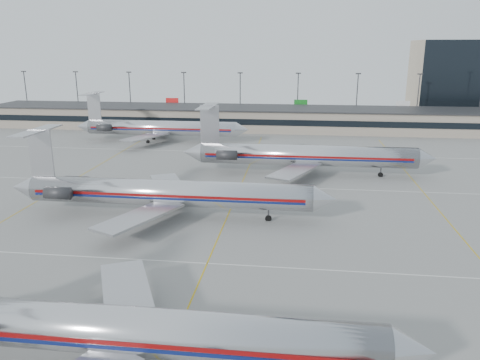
# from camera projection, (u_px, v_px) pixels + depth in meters

# --- Properties ---
(ground) EXTENTS (260.00, 260.00, 0.00)m
(ground) POSITION_uv_depth(u_px,v_px,m) (186.00, 313.00, 41.46)
(ground) COLOR gray
(ground) RESTS_ON ground
(apron_markings) EXTENTS (160.00, 0.15, 0.02)m
(apron_markings) POSITION_uv_depth(u_px,v_px,m) (207.00, 263.00, 51.00)
(apron_markings) COLOR silver
(apron_markings) RESTS_ON ground
(terminal) EXTENTS (162.00, 17.00, 6.25)m
(terminal) POSITION_uv_depth(u_px,v_px,m) (265.00, 118.00, 134.13)
(terminal) COLOR gray
(terminal) RESTS_ON ground
(light_mast_row) EXTENTS (163.60, 0.40, 15.28)m
(light_mast_row) POSITION_uv_depth(u_px,v_px,m) (269.00, 94.00, 146.03)
(light_mast_row) COLOR #38383D
(light_mast_row) RESTS_ON ground
(distant_building) EXTENTS (30.00, 20.00, 25.00)m
(distant_building) POSITION_uv_depth(u_px,v_px,m) (461.00, 80.00, 152.88)
(distant_building) COLOR tan
(distant_building) RESTS_ON ground
(jet_foreground) EXTENTS (43.95, 25.88, 11.50)m
(jet_foreground) POSITION_uv_depth(u_px,v_px,m) (106.00, 328.00, 33.42)
(jet_foreground) COLOR silver
(jet_foreground) RESTS_ON ground
(jet_second_row) EXTENTS (45.80, 26.97, 11.99)m
(jet_second_row) POSITION_uv_depth(u_px,v_px,m) (162.00, 192.00, 64.33)
(jet_second_row) COLOR silver
(jet_second_row) RESTS_ON ground
(jet_third_row) EXTENTS (46.23, 28.44, 12.64)m
(jet_third_row) POSITION_uv_depth(u_px,v_px,m) (301.00, 155.00, 85.91)
(jet_third_row) COLOR silver
(jet_third_row) RESTS_ON ground
(jet_back_row) EXTENTS (43.91, 27.01, 12.01)m
(jet_back_row) POSITION_uv_depth(u_px,v_px,m) (158.00, 128.00, 116.20)
(jet_back_row) COLOR silver
(jet_back_row) RESTS_ON ground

